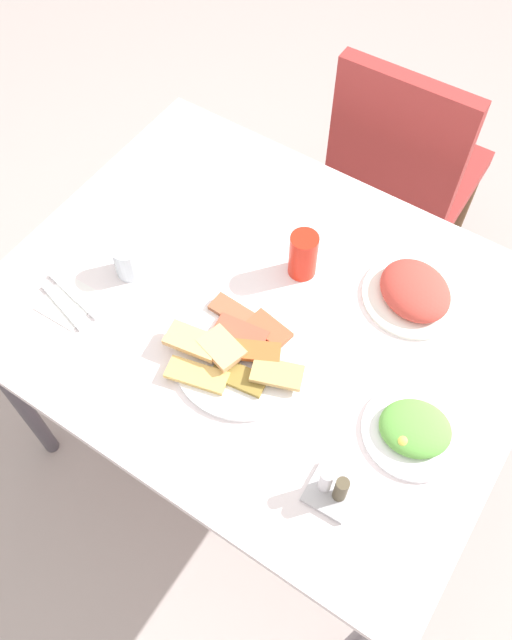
% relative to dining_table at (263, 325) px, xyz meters
% --- Properties ---
extents(ground_plane, '(6.00, 6.00, 0.00)m').
position_rel_dining_table_xyz_m(ground_plane, '(0.00, 0.00, -0.68)').
color(ground_plane, '#AEA29D').
extents(dining_table, '(1.20, 0.94, 0.75)m').
position_rel_dining_table_xyz_m(dining_table, '(0.00, 0.00, 0.00)').
color(dining_table, white).
rests_on(dining_table, ground_plane).
extents(dining_chair, '(0.43, 0.43, 0.94)m').
position_rel_dining_table_xyz_m(dining_chair, '(-0.00, 0.79, -0.14)').
color(dining_chair, '#9E302E').
rests_on(dining_chair, ground_plane).
extents(pide_platter, '(0.32, 0.31, 0.05)m').
position_rel_dining_table_xyz_m(pide_platter, '(0.02, -0.14, 0.09)').
color(pide_platter, white).
rests_on(pide_platter, dining_table).
extents(salad_plate_greens, '(0.24, 0.24, 0.06)m').
position_rel_dining_table_xyz_m(salad_plate_greens, '(0.27, 0.22, 0.10)').
color(salad_plate_greens, white).
rests_on(salad_plate_greens, dining_table).
extents(salad_plate_rice, '(0.21, 0.21, 0.05)m').
position_rel_dining_table_xyz_m(salad_plate_rice, '(0.42, -0.09, 0.09)').
color(salad_plate_rice, white).
rests_on(salad_plate_rice, dining_table).
extents(soda_can, '(0.07, 0.07, 0.12)m').
position_rel_dining_table_xyz_m(soda_can, '(0.02, 0.14, 0.14)').
color(soda_can, red).
rests_on(soda_can, dining_table).
extents(drinking_glass, '(0.07, 0.07, 0.09)m').
position_rel_dining_table_xyz_m(drinking_glass, '(-0.32, -0.09, 0.12)').
color(drinking_glass, silver).
rests_on(drinking_glass, dining_table).
extents(paper_napkin, '(0.12, 0.12, 0.00)m').
position_rel_dining_table_xyz_m(paper_napkin, '(-0.38, -0.23, 0.08)').
color(paper_napkin, white).
rests_on(paper_napkin, dining_table).
extents(fork, '(0.16, 0.06, 0.00)m').
position_rel_dining_table_xyz_m(fork, '(-0.38, -0.25, 0.08)').
color(fork, silver).
rests_on(fork, paper_napkin).
extents(spoon, '(0.18, 0.05, 0.00)m').
position_rel_dining_table_xyz_m(spoon, '(-0.38, -0.22, 0.08)').
color(spoon, silver).
rests_on(spoon, paper_napkin).
extents(condiment_caddy, '(0.09, 0.09, 0.09)m').
position_rel_dining_table_xyz_m(condiment_caddy, '(0.34, -0.29, 0.10)').
color(condiment_caddy, '#B2B2B7').
rests_on(condiment_caddy, dining_table).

